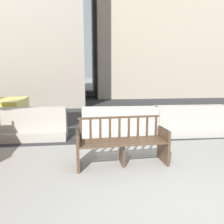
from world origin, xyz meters
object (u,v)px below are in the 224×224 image
Objects in this scene: jersey_barrier_left at (27,127)px; jersey_barrier_right at (189,123)px; street_bench at (122,144)px; jersey_barrier_centre at (120,126)px.

jersey_barrier_right is at bearing -1.66° from jersey_barrier_left.
street_bench is 2.80m from jersey_barrier_right.
jersey_barrier_left is (-2.41, 0.16, 0.00)m from jersey_barrier_centre.
street_bench is 0.85× the size of jersey_barrier_left.
street_bench is 1.72m from jersey_barrier_centre.
street_bench reaches higher than jersey_barrier_right.
jersey_barrier_right is at bearing 38.29° from street_bench.
jersey_barrier_left and jersey_barrier_right have the same top height.
jersey_barrier_left is 4.36m from jersey_barrier_right.
street_bench is at bearing -40.78° from jersey_barrier_left.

